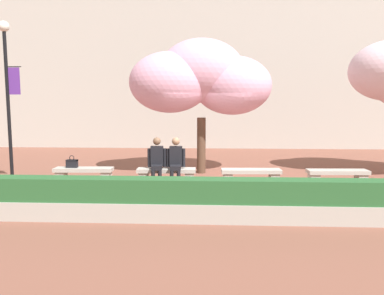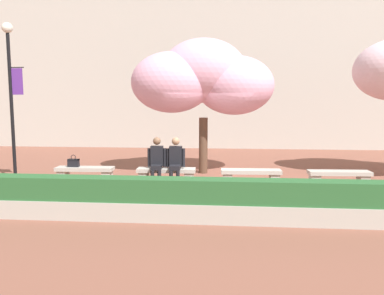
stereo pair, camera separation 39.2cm
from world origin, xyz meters
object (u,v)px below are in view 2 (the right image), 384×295
at_px(cherry_tree_main, 204,79).
at_px(stone_bench_near_east, 339,177).
at_px(handbag, 73,162).
at_px(lamp_post_with_banner, 11,89).
at_px(stone_bench_center, 251,175).
at_px(stone_bench_near_west, 166,174).
at_px(person_seated_left, 157,159).
at_px(person_seated_right, 175,160).
at_px(stone_bench_west_end, 85,172).

bearing_deg(cherry_tree_main, stone_bench_near_east, -25.83).
relative_size(handbag, lamp_post_with_banner, 0.08).
bearing_deg(stone_bench_center, stone_bench_near_east, 0.00).
height_order(stone_bench_near_west, cherry_tree_main, cherry_tree_main).
xyz_separation_m(person_seated_left, cherry_tree_main, (1.15, 1.82, 2.23)).
height_order(person_seated_right, handbag, person_seated_right).
bearing_deg(cherry_tree_main, lamp_post_with_banner, -158.57).
bearing_deg(stone_bench_near_west, handbag, 179.97).
height_order(stone_bench_near_west, person_seated_left, person_seated_left).
distance_m(stone_bench_west_end, person_seated_left, 2.07).
distance_m(stone_bench_near_west, person_seated_right, 0.48).
height_order(stone_bench_west_end, stone_bench_near_east, same).
distance_m(stone_bench_near_west, stone_bench_center, 2.28).
xyz_separation_m(person_seated_right, lamp_post_with_banner, (-4.42, -0.17, 1.88)).
bearing_deg(stone_bench_west_end, stone_bench_near_east, 0.00).
xyz_separation_m(stone_bench_center, lamp_post_with_banner, (-6.44, -0.22, 2.29)).
bearing_deg(lamp_post_with_banner, handbag, 8.14).
relative_size(person_seated_right, lamp_post_with_banner, 0.30).
relative_size(stone_bench_west_end, lamp_post_with_banner, 0.37).
height_order(stone_bench_center, person_seated_right, person_seated_right).
distance_m(stone_bench_west_end, cherry_tree_main, 4.49).
bearing_deg(handbag, cherry_tree_main, 26.75).
bearing_deg(stone_bench_west_end, stone_bench_center, 0.00).
bearing_deg(stone_bench_near_west, person_seated_left, -167.96).
xyz_separation_m(stone_bench_near_east, person_seated_left, (-4.80, -0.05, 0.40)).
bearing_deg(stone_bench_near_east, person_seated_left, -179.36).
height_order(stone_bench_center, person_seated_left, person_seated_left).
xyz_separation_m(stone_bench_west_end, lamp_post_with_banner, (-1.88, -0.22, 2.29)).
bearing_deg(handbag, stone_bench_center, -0.01).
bearing_deg(lamp_post_with_banner, person_seated_left, 2.48).
bearing_deg(stone_bench_near_east, stone_bench_west_end, -180.00).
relative_size(stone_bench_near_west, person_seated_left, 1.24).
relative_size(stone_bench_near_west, handbag, 4.71).
xyz_separation_m(stone_bench_near_west, person_seated_left, (-0.25, -0.05, 0.40)).
bearing_deg(handbag, stone_bench_west_end, -0.22).
bearing_deg(stone_bench_near_east, cherry_tree_main, 154.17).
xyz_separation_m(person_seated_left, person_seated_right, (0.51, -0.00, 0.00)).
bearing_deg(stone_bench_near_east, stone_bench_near_west, -180.00).
distance_m(stone_bench_center, person_seated_left, 2.56).
distance_m(stone_bench_center, stone_bench_near_east, 2.28).
distance_m(handbag, cherry_tree_main, 4.57).
relative_size(handbag, cherry_tree_main, 0.08).
height_order(stone_bench_near_east, person_seated_right, person_seated_right).
relative_size(stone_bench_near_west, person_seated_right, 1.24).
distance_m(stone_bench_center, handbag, 4.88).
relative_size(person_seated_right, handbag, 3.81).
relative_size(stone_bench_near_east, handbag, 4.71).
bearing_deg(person_seated_right, lamp_post_with_banner, -177.81).
xyz_separation_m(stone_bench_near_east, person_seated_right, (-4.29, -0.05, 0.40)).
relative_size(stone_bench_near_east, person_seated_right, 1.24).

